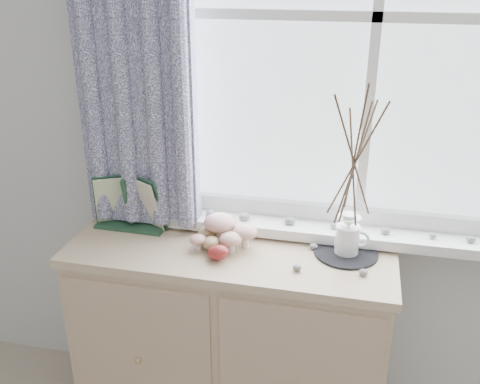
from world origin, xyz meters
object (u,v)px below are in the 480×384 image
Objects in this scene: botanical_book at (126,204)px; twig_pitcher at (355,157)px; sideboard at (230,342)px; toadstool_cluster at (226,230)px.

twig_pitcher is at bearing 1.33° from botanical_book.
sideboard is 5.04× the size of toadstool_cluster.
twig_pitcher is at bearing 4.18° from toadstool_cluster.
twig_pitcher reaches higher than botanical_book.
twig_pitcher reaches higher than sideboard.
botanical_book is at bearing 172.87° from sideboard.
toadstool_cluster reaches higher than sideboard.
sideboard is 1.86× the size of twig_pitcher.
botanical_book is 1.34× the size of toadstool_cluster.
sideboard is 3.76× the size of botanical_book.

